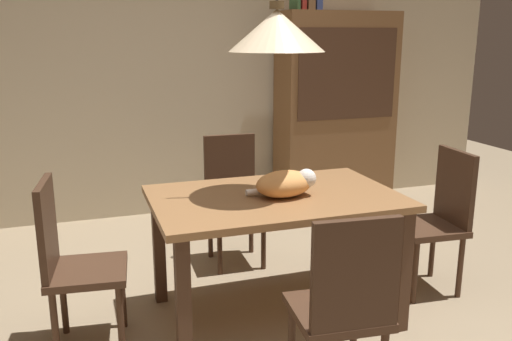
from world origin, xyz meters
TOP-DOWN VIEW (x-y plane):
  - back_wall at (0.00, 2.65)m, footprint 6.40×0.10m
  - dining_table at (0.08, 0.46)m, footprint 1.40×0.90m
  - chair_far_back at (0.08, 1.33)m, footprint 0.41×0.41m
  - chair_left_side at (-1.05, 0.47)m, footprint 0.44×0.44m
  - chair_right_side at (1.21, 0.45)m, footprint 0.43×0.43m
  - chair_near_front at (0.07, -0.42)m, footprint 0.43×0.43m
  - cat_sleeping at (0.13, 0.41)m, footprint 0.39×0.27m
  - pendant_lamp at (0.08, 0.46)m, footprint 0.52×0.52m
  - hutch_bookcase at (1.39, 2.32)m, footprint 1.12×0.45m

SIDE VIEW (x-z plane):
  - chair_far_back at x=0.08m, z-range 0.05..0.98m
  - chair_left_side at x=-1.05m, z-range 0.05..0.98m
  - chair_right_side at x=1.21m, z-range 0.05..0.98m
  - chair_near_front at x=0.07m, z-range 0.05..0.98m
  - dining_table at x=0.08m, z-range 0.27..1.02m
  - cat_sleeping at x=0.13m, z-range 0.75..0.90m
  - hutch_bookcase at x=1.39m, z-range -0.04..1.81m
  - back_wall at x=0.00m, z-range 0.00..2.90m
  - pendant_lamp at x=0.08m, z-range 1.01..2.31m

